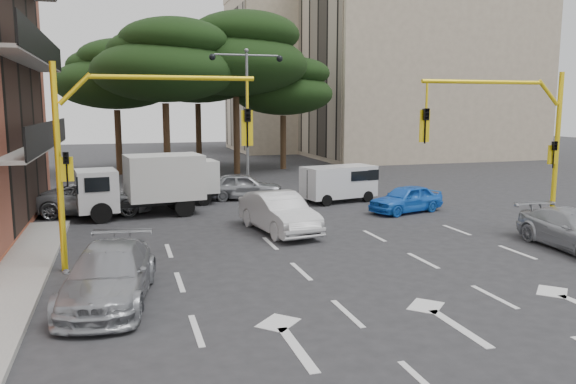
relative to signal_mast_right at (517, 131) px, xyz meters
name	(u,v)px	position (x,y,z in m)	size (l,w,h in m)	color
ground	(364,266)	(-6.80, -1.99, -3.88)	(120.00, 120.00, 0.00)	#28282B
median_strip	(248,189)	(-6.80, 14.01, -3.81)	(1.40, 6.00, 0.15)	gray
apartment_beige_near	(421,55)	(13.15, 30.01, 5.47)	(20.20, 12.15, 18.70)	tan
apartment_beige_far	(307,73)	(6.15, 42.01, 4.47)	(16.20, 12.15, 16.70)	tan
pine_left_near	(165,61)	(-10.75, 19.96, 3.72)	(9.15, 9.15, 10.23)	#382616
pine_center	(236,54)	(-5.75, 21.96, 4.41)	(9.98, 9.98, 11.16)	#382616
pine_left_far	(116,74)	(-13.75, 23.96, 3.03)	(8.32, 8.32, 9.30)	#382616
pine_right	(284,86)	(-1.75, 23.96, 2.33)	(7.49, 7.49, 8.37)	#382616
pine_back	(198,69)	(-7.75, 26.96, 3.72)	(9.15, 9.15, 10.23)	#382616
signal_mast_right	(517,131)	(0.00, 0.00, 0.00)	(5.79, 0.37, 6.00)	yellow
signal_mast_left	(123,137)	(-13.61, 0.00, 0.00)	(5.79, 0.37, 6.00)	yellow
street_lamp_center	(247,94)	(-6.80, 14.01, 1.54)	(4.16, 0.36, 7.77)	slate
car_white_hatch	(279,213)	(-8.02, 3.19, -3.13)	(1.60, 4.59, 1.51)	silver
car_blue_compact	(406,199)	(-1.41, 5.41, -3.26)	(1.46, 3.63, 1.24)	blue
car_silver_wagon	(109,275)	(-14.10, -3.09, -3.19)	(1.93, 4.76, 1.38)	#989A9F
car_silver_cross_a	(97,199)	(-14.80, 8.98, -3.18)	(2.32, 5.04, 1.40)	#94979B
car_silver_cross_b	(244,186)	(-7.69, 11.01, -3.20)	(1.61, 4.00, 1.36)	#929499
car_silver_parked	(575,230)	(0.80, -2.21, -3.23)	(1.85, 4.54, 1.32)	#A5A8AD
van_white	(339,184)	(-3.28, 8.92, -2.97)	(1.66, 3.68, 1.84)	silver
box_truck_a	(142,186)	(-12.87, 8.01, -2.56)	(2.27, 5.40, 2.66)	silver
box_truck_b	(173,183)	(-11.30, 10.41, -2.82)	(1.82, 4.34, 2.14)	silver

